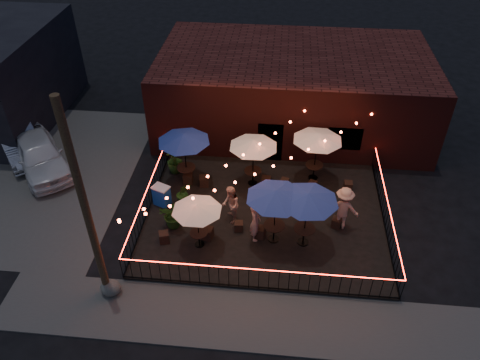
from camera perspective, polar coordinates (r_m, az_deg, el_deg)
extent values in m
plane|color=black|center=(18.78, 2.66, -8.62)|extent=(110.00, 110.00, 0.00)
cube|color=black|center=(20.15, 3.01, -4.33)|extent=(10.00, 8.00, 0.15)
cube|color=#464340|center=(16.71, 1.94, -16.69)|extent=(18.00, 2.50, 0.05)
cube|color=#464340|center=(25.00, -25.32, 0.90)|extent=(11.00, 12.00, 0.02)
cube|color=#39120F|center=(25.67, 6.46, 10.93)|extent=(14.00, 8.00, 4.00)
cube|color=black|center=(22.77, 3.69, 4.60)|extent=(1.20, 0.24, 2.20)
cube|color=black|center=(22.70, 12.63, 5.07)|extent=(1.60, 0.24, 1.20)
cylinder|color=#321E14|center=(15.25, -18.25, -3.58)|extent=(0.26, 0.26, 8.00)
cube|color=black|center=(17.30, 2.26, -12.92)|extent=(10.00, 0.04, 0.04)
cube|color=black|center=(16.59, 2.34, -10.93)|extent=(10.00, 0.04, 0.04)
cube|color=red|center=(16.57, 2.34, -10.86)|extent=(10.00, 0.03, 0.02)
cube|color=black|center=(20.76, -10.90, -3.02)|extent=(0.04, 8.00, 0.04)
cube|color=black|center=(20.17, -11.20, -1.06)|extent=(0.04, 8.00, 0.04)
cube|color=red|center=(20.15, -11.21, -0.99)|extent=(0.03, 8.00, 0.02)
cube|color=black|center=(20.56, 17.12, -4.75)|extent=(0.04, 8.00, 0.04)
cube|color=black|center=(19.97, 17.60, -2.82)|extent=(0.04, 8.00, 0.04)
cube|color=red|center=(19.95, 17.62, -2.75)|extent=(0.03, 8.00, 0.02)
cylinder|color=black|center=(18.85, -4.95, -7.81)|extent=(0.39, 0.39, 0.03)
cylinder|color=black|center=(18.63, -5.00, -7.14)|extent=(0.05, 0.05, 0.63)
cylinder|color=black|center=(18.40, -5.06, -6.43)|extent=(0.70, 0.70, 0.04)
cylinder|color=black|center=(18.12, -5.13, -5.52)|extent=(0.04, 0.04, 2.11)
cone|color=silver|center=(17.49, -5.30, -3.34)|extent=(2.53, 2.53, 0.31)
cylinder|color=black|center=(21.94, -6.44, -0.09)|extent=(0.47, 0.47, 0.03)
cylinder|color=black|center=(21.71, -6.51, 0.70)|extent=(0.06, 0.06, 0.77)
cylinder|color=black|center=(21.47, -6.58, 1.53)|extent=(0.86, 0.86, 0.04)
cylinder|color=black|center=(21.18, -6.68, 2.60)|extent=(0.05, 0.05, 2.57)
cone|color=navy|center=(20.55, -6.90, 5.14)|extent=(2.65, 2.65, 0.37)
cylinder|color=black|center=(19.03, 4.10, -7.18)|extent=(0.47, 0.47, 0.03)
cylinder|color=black|center=(18.77, 4.15, -6.38)|extent=(0.06, 0.06, 0.76)
cylinder|color=black|center=(18.49, 4.20, -5.51)|extent=(0.85, 0.85, 0.04)
cylinder|color=black|center=(18.16, 4.27, -4.41)|extent=(0.05, 0.05, 2.54)
cone|color=navy|center=(17.43, 4.44, -1.72)|extent=(3.05, 3.05, 0.37)
cylinder|color=black|center=(21.68, 1.55, -0.37)|extent=(0.44, 0.44, 0.03)
cylinder|color=black|center=(21.46, 1.56, 0.37)|extent=(0.06, 0.06, 0.71)
cylinder|color=black|center=(21.24, 1.58, 1.15)|extent=(0.79, 0.79, 0.04)
cylinder|color=black|center=(20.97, 1.60, 2.14)|extent=(0.04, 0.04, 2.38)
cone|color=silver|center=(20.37, 1.65, 4.50)|extent=(2.88, 2.88, 0.35)
cylinder|color=black|center=(19.03, 7.68, -7.50)|extent=(0.47, 0.47, 0.03)
cylinder|color=black|center=(18.77, 7.77, -6.70)|extent=(0.06, 0.06, 0.76)
cylinder|color=black|center=(18.49, 7.88, -5.85)|extent=(0.85, 0.85, 0.04)
cylinder|color=black|center=(18.16, 8.01, -4.75)|extent=(0.05, 0.05, 2.54)
cone|color=navy|center=(17.43, 8.32, -2.08)|extent=(2.87, 2.87, 0.37)
cylinder|color=black|center=(22.25, 8.88, 0.29)|extent=(0.45, 0.45, 0.03)
cylinder|color=black|center=(22.03, 8.97, 1.04)|extent=(0.06, 0.06, 0.74)
cylinder|color=black|center=(21.81, 9.06, 1.83)|extent=(0.82, 0.82, 0.04)
cylinder|color=black|center=(21.54, 9.19, 2.84)|extent=(0.05, 0.05, 2.46)
cone|color=silver|center=(20.94, 9.48, 5.23)|extent=(2.99, 2.99, 0.36)
cube|color=black|center=(19.01, -9.24, -6.88)|extent=(0.47, 0.47, 0.45)
cube|color=black|center=(18.93, -4.00, -6.48)|extent=(0.50, 0.50, 0.50)
cube|color=black|center=(21.70, -6.36, 0.18)|extent=(0.43, 0.43, 0.49)
cube|color=black|center=(21.49, -4.40, -0.11)|extent=(0.47, 0.47, 0.48)
cube|color=black|center=(19.24, -0.16, -5.65)|extent=(0.37, 0.37, 0.41)
cube|color=black|center=(18.95, 2.42, -6.37)|extent=(0.48, 0.48, 0.49)
cube|color=black|center=(21.40, 3.19, -0.23)|extent=(0.43, 0.43, 0.48)
cube|color=black|center=(21.47, 5.44, -0.34)|extent=(0.44, 0.44, 0.42)
cube|color=black|center=(19.68, 7.62, -4.79)|extent=(0.39, 0.39, 0.44)
cube|color=black|center=(19.79, 11.67, -5.09)|extent=(0.46, 0.46, 0.43)
cube|color=black|center=(21.44, 8.80, -0.70)|extent=(0.47, 0.47, 0.43)
cube|color=black|center=(21.73, 13.03, -0.72)|extent=(0.37, 0.37, 0.43)
imported|color=tan|center=(18.44, 1.88, -5.14)|extent=(0.46, 0.67, 1.76)
imported|color=tan|center=(19.22, -1.15, -3.02)|extent=(0.85, 0.98, 1.74)
imported|color=tan|center=(19.33, 12.47, -3.38)|extent=(1.38, 0.94, 1.97)
imported|color=#10380F|center=(19.34, -8.06, -4.25)|extent=(1.31, 1.21, 1.19)
imported|color=#1B390F|center=(20.32, -6.89, -1.65)|extent=(0.73, 0.62, 1.20)
imported|color=#123511|center=(22.22, -7.97, 2.45)|extent=(0.82, 0.82, 1.35)
cube|color=blue|center=(20.56, -9.52, -1.93)|extent=(0.80, 0.70, 0.90)
cube|color=silver|center=(20.27, -9.65, -0.92)|extent=(0.86, 0.76, 0.06)
ellipsoid|color=#464641|center=(17.77, -15.48, -12.55)|extent=(0.93, 0.83, 0.64)
imported|color=silver|center=(24.29, -23.29, 2.88)|extent=(4.69, 5.15, 1.70)
imported|color=#A3A4AC|center=(26.02, -25.46, 4.49)|extent=(4.35, 4.72, 1.57)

